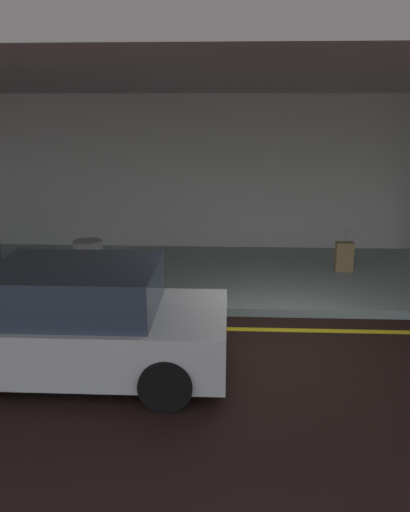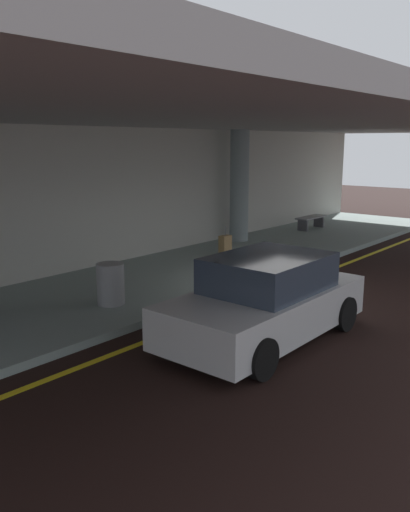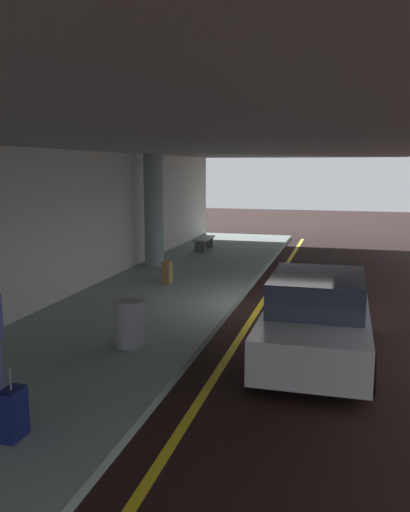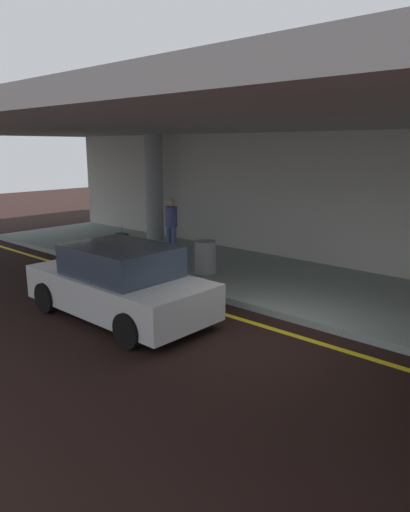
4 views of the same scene
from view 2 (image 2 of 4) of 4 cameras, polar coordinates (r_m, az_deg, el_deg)
ground_plane at (r=12.34m, az=9.59°, el=-4.04°), size 60.00×60.00×0.00m
sidewalk at (r=14.08m, az=-1.32°, el=-1.54°), size 26.00×4.20×0.15m
lane_stripe_yellow at (r=12.57m, az=7.76°, el=-3.67°), size 26.00×0.14×0.01m
support_column_left_mid at (r=17.77m, az=3.70°, el=7.49°), size 0.62×0.62×3.65m
ceiling_overhang at (r=13.37m, az=0.26°, el=14.48°), size 28.00×13.20×0.30m
terminal_back_wall at (r=15.33m, az=-7.73°, el=6.40°), size 26.00×0.30×3.80m
car_silver at (r=9.30m, az=6.51°, el=-4.76°), size 4.10×1.92×1.50m
suitcase_upright_primary at (r=15.35m, az=2.17°, el=1.07°), size 0.36×0.22×0.90m
bench_metal at (r=20.70m, az=11.31°, el=3.83°), size 1.60×0.50×0.48m
trash_bin_steel at (r=11.00m, az=-10.08°, el=-2.96°), size 0.56×0.56×0.85m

